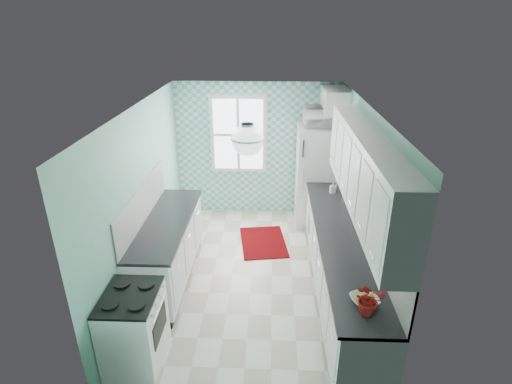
{
  "coord_description": "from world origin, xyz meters",
  "views": [
    {
      "loc": [
        0.25,
        -4.93,
        3.54
      ],
      "look_at": [
        0.05,
        0.25,
        1.25
      ],
      "focal_mm": 28.0,
      "sensor_mm": 36.0,
      "label": 1
    }
  ],
  "objects_px": {
    "fruit_bowl": "(364,300)",
    "fridge": "(318,176)",
    "ceiling_light": "(247,140)",
    "stove": "(134,327)",
    "microwave": "(322,117)",
    "sink": "(332,200)",
    "potted_plant": "(369,299)"
  },
  "relations": [
    {
      "from": "sink",
      "to": "fridge",
      "type": "bearing_deg",
      "value": 97.72
    },
    {
      "from": "fridge",
      "to": "stove",
      "type": "distance_m",
      "value": 4.15
    },
    {
      "from": "potted_plant",
      "to": "microwave",
      "type": "distance_m",
      "value": 3.76
    },
    {
      "from": "fruit_bowl",
      "to": "microwave",
      "type": "relative_size",
      "value": 0.44
    },
    {
      "from": "sink",
      "to": "microwave",
      "type": "distance_m",
      "value": 1.52
    },
    {
      "from": "fruit_bowl",
      "to": "potted_plant",
      "type": "relative_size",
      "value": 0.85
    },
    {
      "from": "fridge",
      "to": "sink",
      "type": "distance_m",
      "value": 1.1
    },
    {
      "from": "fridge",
      "to": "fruit_bowl",
      "type": "xyz_separation_m",
      "value": [
        0.09,
        -3.52,
        0.07
      ]
    },
    {
      "from": "fridge",
      "to": "ceiling_light",
      "type": "bearing_deg",
      "value": -113.17
    },
    {
      "from": "fruit_bowl",
      "to": "ceiling_light",
      "type": "bearing_deg",
      "value": 142.44
    },
    {
      "from": "stove",
      "to": "fruit_bowl",
      "type": "bearing_deg",
      "value": -1.23
    },
    {
      "from": "sink",
      "to": "potted_plant",
      "type": "xyz_separation_m",
      "value": [
        -0.0,
        -2.56,
        0.17
      ]
    },
    {
      "from": "stove",
      "to": "potted_plant",
      "type": "height_order",
      "value": "potted_plant"
    },
    {
      "from": "ceiling_light",
      "to": "microwave",
      "type": "height_order",
      "value": "ceiling_light"
    },
    {
      "from": "stove",
      "to": "microwave",
      "type": "xyz_separation_m",
      "value": [
        2.31,
        3.42,
        1.53
      ]
    },
    {
      "from": "fruit_bowl",
      "to": "microwave",
      "type": "distance_m",
      "value": 3.66
    },
    {
      "from": "potted_plant",
      "to": "microwave",
      "type": "xyz_separation_m",
      "value": [
        -0.09,
        3.66,
        0.88
      ]
    },
    {
      "from": "fridge",
      "to": "fruit_bowl",
      "type": "relative_size",
      "value": 6.72
    },
    {
      "from": "ceiling_light",
      "to": "fruit_bowl",
      "type": "bearing_deg",
      "value": -37.56
    },
    {
      "from": "sink",
      "to": "microwave",
      "type": "bearing_deg",
      "value": 97.7
    },
    {
      "from": "stove",
      "to": "sink",
      "type": "distance_m",
      "value": 3.38
    },
    {
      "from": "ceiling_light",
      "to": "stove",
      "type": "height_order",
      "value": "ceiling_light"
    },
    {
      "from": "fridge",
      "to": "potted_plant",
      "type": "bearing_deg",
      "value": -88.58
    },
    {
      "from": "potted_plant",
      "to": "fridge",
      "type": "bearing_deg",
      "value": 91.41
    },
    {
      "from": "microwave",
      "to": "fridge",
      "type": "bearing_deg",
      "value": 50.29
    },
    {
      "from": "sink",
      "to": "fruit_bowl",
      "type": "bearing_deg",
      "value": -87.28
    },
    {
      "from": "ceiling_light",
      "to": "stove",
      "type": "bearing_deg",
      "value": -145.42
    },
    {
      "from": "sink",
      "to": "microwave",
      "type": "xyz_separation_m",
      "value": [
        -0.09,
        1.09,
        1.05
      ]
    },
    {
      "from": "microwave",
      "to": "fruit_bowl",
      "type": "bearing_deg",
      "value": 88.2
    },
    {
      "from": "microwave",
      "to": "stove",
      "type": "bearing_deg",
      "value": 52.71
    },
    {
      "from": "stove",
      "to": "fruit_bowl",
      "type": "relative_size",
      "value": 3.21
    },
    {
      "from": "fruit_bowl",
      "to": "fridge",
      "type": "bearing_deg",
      "value": 91.47
    }
  ]
}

